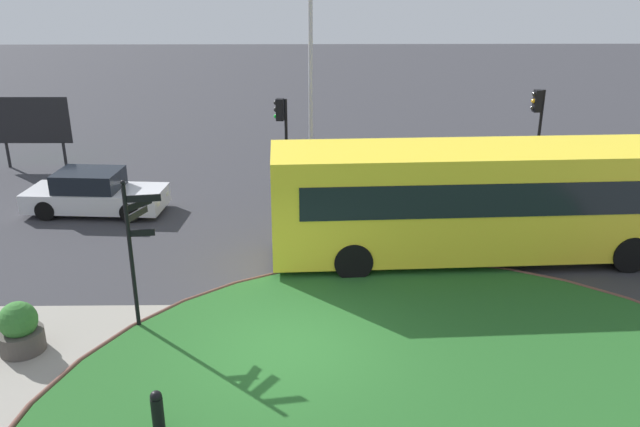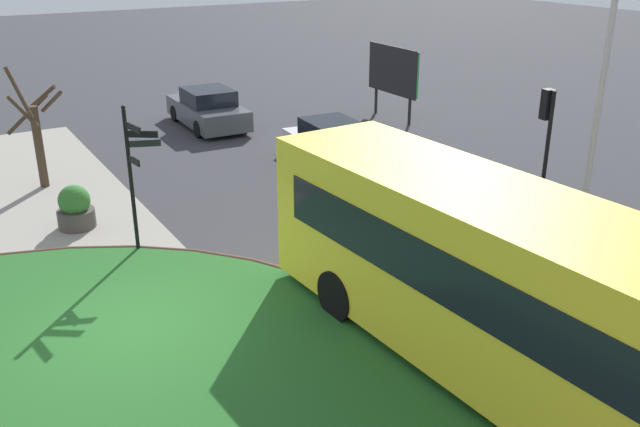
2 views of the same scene
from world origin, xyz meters
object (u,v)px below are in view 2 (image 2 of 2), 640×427
at_px(signpost_directional, 134,168).
at_px(street_tree_bare, 37,132).
at_px(traffic_light_far, 547,123).
at_px(lamppost_tall, 608,45).
at_px(planter_near_signpost, 75,209).
at_px(bus_yellow, 538,303).
at_px(car_far_lane, 208,109).
at_px(car_near_lane, 334,146).
at_px(billboard_left, 393,72).

xyz_separation_m(signpost_directional, street_tree_bare, (-5.98, -1.06, -0.41)).
bearing_deg(signpost_directional, street_tree_bare, -170.00).
distance_m(traffic_light_far, street_tree_bare, 14.08).
xyz_separation_m(signpost_directional, lamppost_tall, (3.77, 10.58, 2.37)).
height_order(traffic_light_far, planter_near_signpost, traffic_light_far).
bearing_deg(bus_yellow, car_far_lane, 170.65).
xyz_separation_m(bus_yellow, lamppost_tall, (-4.69, 6.95, 2.75)).
relative_size(car_far_lane, traffic_light_far, 1.38).
distance_m(lamppost_tall, planter_near_signpost, 13.60).
distance_m(car_near_lane, lamppost_tall, 8.68).
xyz_separation_m(car_near_lane, car_far_lane, (-6.60, -1.60, 0.03)).
bearing_deg(traffic_light_far, car_near_lane, 33.23).
height_order(car_near_lane, planter_near_signpost, car_near_lane).
bearing_deg(street_tree_bare, bus_yellow, 17.95).
bearing_deg(lamppost_tall, signpost_directional, -109.63).
bearing_deg(signpost_directional, planter_near_signpost, -157.44).
relative_size(car_near_lane, street_tree_bare, 1.29).
relative_size(signpost_directional, car_far_lane, 0.78).
xyz_separation_m(bus_yellow, billboard_left, (-15.81, 8.92, 0.19)).
bearing_deg(planter_near_signpost, bus_yellow, 23.05).
bearing_deg(car_far_lane, signpost_directional, 151.79).
bearing_deg(car_near_lane, lamppost_tall, 28.89).
bearing_deg(lamppost_tall, car_near_lane, -155.47).
height_order(signpost_directional, car_near_lane, signpost_directional).
xyz_separation_m(signpost_directional, bus_yellow, (8.47, 3.62, -0.38)).
relative_size(car_near_lane, lamppost_tall, 0.55).
bearing_deg(car_near_lane, street_tree_bare, -103.16).
relative_size(traffic_light_far, street_tree_bare, 0.92).
distance_m(traffic_light_far, planter_near_signpost, 12.18).
distance_m(signpost_directional, street_tree_bare, 6.09).
distance_m(bus_yellow, lamppost_tall, 8.83).
bearing_deg(traffic_light_far, street_tree_bare, 61.35).
bearing_deg(billboard_left, bus_yellow, -28.96).
relative_size(lamppost_tall, billboard_left, 2.63).
bearing_deg(car_far_lane, bus_yellow, 175.24).
relative_size(car_near_lane, traffic_light_far, 1.41).
height_order(car_far_lane, billboard_left, billboard_left).
distance_m(signpost_directional, car_near_lane, 8.18).
xyz_separation_m(car_near_lane, planter_near_signpost, (1.05, -8.28, -0.14)).
height_order(signpost_directional, bus_yellow, signpost_directional).
xyz_separation_m(bus_yellow, planter_near_signpost, (-10.75, -4.58, -1.18)).
height_order(car_near_lane, billboard_left, billboard_left).
relative_size(lamppost_tall, planter_near_signpost, 7.33).
height_order(bus_yellow, planter_near_signpost, bus_yellow).
xyz_separation_m(traffic_light_far, lamppost_tall, (1.04, 0.59, 2.04)).
xyz_separation_m(traffic_light_far, billboard_left, (-10.07, 2.57, -0.51)).
height_order(signpost_directional, traffic_light_far, signpost_directional).
height_order(bus_yellow, traffic_light_far, traffic_light_far).
height_order(bus_yellow, billboard_left, bus_yellow).
xyz_separation_m(signpost_directional, planter_near_signpost, (-2.29, -0.95, -1.56)).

